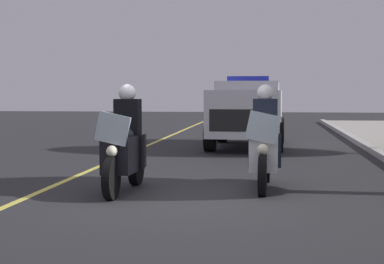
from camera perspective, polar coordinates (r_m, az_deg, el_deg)
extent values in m
plane|color=#28282B|center=(9.28, -1.20, -6.15)|extent=(80.00, 80.00, 0.00)
cube|color=#E0D14C|center=(9.88, -14.54, -5.64)|extent=(48.00, 0.12, 0.01)
cylinder|color=black|center=(9.16, -7.49, -4.29)|extent=(0.64, 0.14, 0.64)
cylinder|color=black|center=(10.60, -5.19, -3.19)|extent=(0.64, 0.16, 0.64)
cube|color=black|center=(9.82, -6.30, -1.98)|extent=(1.21, 0.47, 0.56)
ellipsoid|color=black|center=(9.75, -6.39, -0.25)|extent=(0.57, 0.33, 0.24)
cube|color=silver|center=(9.18, -7.35, 0.31)|extent=(0.07, 0.56, 0.53)
sphere|color=#F9F4CC|center=(9.15, -7.44, -1.77)|extent=(0.17, 0.17, 0.17)
sphere|color=red|center=(9.36, -8.06, -0.06)|extent=(0.09, 0.09, 0.09)
sphere|color=#1933F2|center=(9.27, -6.17, -0.08)|extent=(0.09, 0.09, 0.09)
cube|color=black|center=(10.01, -5.98, 1.34)|extent=(0.29, 0.41, 0.60)
cube|color=black|center=(9.94, -4.93, -1.90)|extent=(0.18, 0.14, 0.56)
cube|color=black|center=(10.04, -7.15, -1.86)|extent=(0.18, 0.14, 0.56)
sphere|color=white|center=(9.98, -6.02, 3.63)|extent=(0.28, 0.28, 0.28)
cylinder|color=black|center=(9.46, 6.54, -4.03)|extent=(0.64, 0.14, 0.64)
cylinder|color=black|center=(10.95, 6.87, -2.97)|extent=(0.64, 0.16, 0.64)
cube|color=white|center=(10.15, 6.73, -1.80)|extent=(1.21, 0.47, 0.56)
ellipsoid|color=white|center=(10.08, 6.73, -0.13)|extent=(0.57, 0.33, 0.24)
cube|color=silver|center=(9.49, 6.60, 0.43)|extent=(0.07, 0.56, 0.53)
sphere|color=#F9F4CC|center=(9.46, 6.57, -1.59)|extent=(0.17, 0.17, 0.17)
sphere|color=red|center=(9.63, 5.68, 0.06)|extent=(0.09, 0.09, 0.09)
sphere|color=#1933F2|center=(9.62, 7.58, 0.04)|extent=(0.09, 0.09, 0.09)
cube|color=black|center=(10.35, 6.80, 1.41)|extent=(0.29, 0.41, 0.60)
cube|color=black|center=(10.32, 7.87, -1.72)|extent=(0.18, 0.14, 0.56)
cube|color=black|center=(10.33, 5.65, -1.69)|extent=(0.18, 0.14, 0.56)
sphere|color=white|center=(10.32, 6.81, 3.63)|extent=(0.28, 0.28, 0.28)
cube|color=silver|center=(17.88, 5.18, 1.87)|extent=(4.95, 2.03, 1.24)
cube|color=silver|center=(18.17, 5.25, 4.11)|extent=(2.45, 1.81, 0.36)
cube|color=#2633D8|center=(17.97, 5.22, 4.94)|extent=(0.31, 1.21, 0.14)
cube|color=black|center=(15.49, 4.60, 1.08)|extent=(0.16, 1.62, 0.56)
cylinder|color=black|center=(16.33, 7.96, -0.50)|extent=(0.81, 0.30, 0.80)
cylinder|color=black|center=(16.45, 1.68, -0.43)|extent=(0.81, 0.30, 0.80)
cylinder|color=black|center=(19.42, 8.12, 0.17)|extent=(0.81, 0.30, 0.80)
cylinder|color=black|center=(19.53, 2.83, 0.22)|extent=(0.81, 0.30, 0.80)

